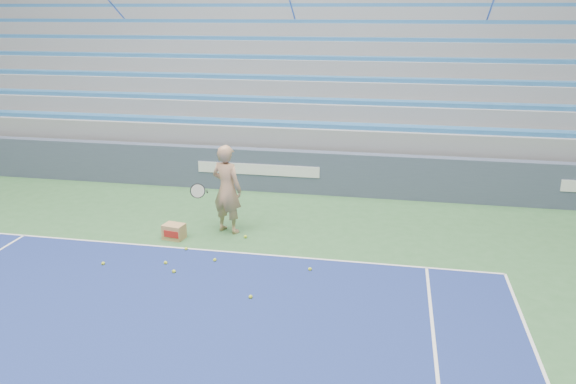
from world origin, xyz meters
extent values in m
cube|color=white|center=(0.00, 11.88, 0.01)|extent=(10.97, 0.05, 0.00)
cube|color=#3E495F|center=(0.00, 15.88, 0.55)|extent=(30.00, 0.30, 1.10)
cube|color=white|center=(0.00, 15.72, 0.60)|extent=(3.20, 0.02, 0.28)
cube|color=gray|center=(0.00, 20.43, 0.55)|extent=(30.00, 8.50, 1.10)
cube|color=gray|center=(0.00, 20.43, 1.35)|extent=(30.00, 8.50, 0.50)
cube|color=#2E6AA8|center=(0.00, 16.56, 1.66)|extent=(29.60, 0.42, 0.11)
cube|color=gray|center=(0.00, 20.86, 1.85)|extent=(30.00, 7.65, 0.50)
cube|color=#2E6AA8|center=(0.00, 17.41, 2.16)|extent=(29.60, 0.42, 0.11)
cube|color=gray|center=(0.00, 21.28, 2.35)|extent=(30.00, 6.80, 0.50)
cube|color=#2E6AA8|center=(0.00, 18.26, 2.66)|extent=(29.60, 0.42, 0.11)
cube|color=gray|center=(0.00, 21.71, 2.85)|extent=(30.00, 5.95, 0.50)
cube|color=#2E6AA8|center=(0.00, 19.11, 3.16)|extent=(29.60, 0.42, 0.11)
cube|color=gray|center=(0.00, 22.13, 3.35)|extent=(30.00, 5.10, 0.50)
cube|color=#2E6AA8|center=(0.00, 19.96, 3.66)|extent=(29.60, 0.42, 0.11)
cube|color=gray|center=(0.00, 22.56, 3.85)|extent=(30.00, 4.25, 0.50)
cube|color=#2E6AA8|center=(0.00, 20.81, 4.15)|extent=(29.60, 0.42, 0.11)
cube|color=gray|center=(0.00, 22.98, 4.35)|extent=(30.00, 3.40, 0.50)
cube|color=#2E6AA8|center=(0.00, 21.66, 4.65)|extent=(29.60, 0.42, 0.11)
cube|color=gray|center=(0.00, 23.41, 4.85)|extent=(30.00, 2.55, 0.50)
cube|color=gray|center=(0.00, 24.98, 3.65)|extent=(31.00, 0.40, 7.30)
cylinder|color=blue|center=(-6.00, 20.43, 4.60)|extent=(0.05, 8.53, 5.04)
cylinder|color=blue|center=(0.00, 20.43, 4.60)|extent=(0.05, 8.53, 5.04)
cylinder|color=blue|center=(6.00, 20.43, 4.60)|extent=(0.05, 8.53, 5.04)
imported|color=tan|center=(0.02, 12.95, 0.95)|extent=(0.80, 0.66, 1.90)
cylinder|color=black|center=(-0.33, 12.70, 0.95)|extent=(0.12, 0.27, 0.08)
cylinder|color=beige|center=(-0.43, 12.42, 1.05)|extent=(0.29, 0.16, 0.28)
torus|color=black|center=(-0.43, 12.42, 1.05)|extent=(0.31, 0.18, 0.30)
cube|color=tan|center=(-0.96, 12.35, 0.16)|extent=(0.46, 0.38, 0.31)
cube|color=#B21E19|center=(-0.96, 12.19, 0.16)|extent=(0.33, 0.07, 0.14)
sphere|color=#C2D92C|center=(-1.78, 10.90, 0.03)|extent=(0.07, 0.07, 0.07)
sphere|color=#C2D92C|center=(-0.65, 11.14, 0.03)|extent=(0.07, 0.07, 0.07)
sphere|color=#C2D92C|center=(2.03, 11.38, 0.03)|extent=(0.07, 0.07, 0.07)
sphere|color=#C2D92C|center=(0.48, 12.65, 0.03)|extent=(0.07, 0.07, 0.07)
sphere|color=#C2D92C|center=(0.21, 11.43, 0.03)|extent=(0.07, 0.07, 0.07)
sphere|color=#C2D92C|center=(-0.51, 11.82, 0.03)|extent=(0.07, 0.07, 0.07)
sphere|color=#C2D92C|center=(1.23, 10.18, 0.03)|extent=(0.07, 0.07, 0.07)
sphere|color=#C2D92C|center=(-0.36, 10.83, 0.03)|extent=(0.07, 0.07, 0.07)
camera|label=1|loc=(3.37, 2.23, 4.52)|focal=35.00mm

